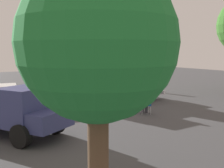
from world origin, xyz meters
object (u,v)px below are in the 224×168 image
Objects in this scene: classic_hot_rod at (4,98)px; spectator_seated at (146,100)px; lawn_chair_spare at (118,84)px; vintage_fire_truck at (115,84)px; lawn_chair_by_car at (100,86)px; oak_tree_right at (97,45)px; lawn_chair_near_truck at (146,103)px; spectator_standing at (145,79)px; parked_pickup at (10,109)px.

spectator_seated is (-6.11, 4.10, -0.05)m from classic_hot_rod.
spectator_seated reaches higher than lawn_chair_spare.
vintage_fire_truck is at bearing -94.47° from spectator_seated.
classic_hot_rod is (6.37, -0.76, -0.45)m from vintage_fire_truck.
oak_tree_right reaches higher than lawn_chair_by_car.
lawn_chair_near_truck is at bearing 67.57° from lawn_chair_spare.
vintage_fire_truck reaches higher than spectator_standing.
spectator_seated is at bearing 179.61° from parked_pickup.
oak_tree_right is (11.28, 12.65, 2.37)m from spectator_standing.
oak_tree_right is at bearing 92.94° from parked_pickup.
lawn_chair_near_truck is 9.26m from oak_tree_right.
classic_hot_rod is 4.53× the size of lawn_chair_near_truck.
oak_tree_right is (0.18, 10.50, 2.59)m from classic_hot_rod.
lawn_chair_by_car is at bearing -8.93° from spectator_standing.
vintage_fire_truck reaches higher than lawn_chair_near_truck.
lawn_chair_spare is (-9.57, -7.13, -0.40)m from parked_pickup.
parked_pickup is at bearing -87.06° from oak_tree_right.
spectator_standing is at bearing 155.65° from lawn_chair_spare.
lawn_chair_by_car is at bearing -159.21° from classic_hot_rod.
spectator_seated is 0.27× the size of oak_tree_right.
oak_tree_right is (6.55, 9.74, 2.14)m from vintage_fire_truck.
parked_pickup reaches higher than spectator_standing.
parked_pickup is 1.05× the size of oak_tree_right.
oak_tree_right is at bearing 48.29° from spectator_standing.
vintage_fire_truck is 3.38m from spectator_seated.
spectator_standing reaches higher than lawn_chair_spare.
vintage_fire_truck is 3.59× the size of spectator_standing.
classic_hot_rod is 4.53× the size of lawn_chair_by_car.
lawn_chair_by_car is (-7.26, -2.76, -0.16)m from classic_hot_rod.
classic_hot_rod is 7.77m from lawn_chair_by_car.
classic_hot_rod is 7.36m from spectator_seated.
oak_tree_right reaches higher than spectator_seated.
vintage_fire_truck is 1.25× the size of oak_tree_right.
oak_tree_right reaches higher than lawn_chair_near_truck.
lawn_chair_near_truck is 0.21× the size of oak_tree_right.
vintage_fire_truck is 11.93m from oak_tree_right.
vintage_fire_truck is 4.66× the size of spectator_seated.
classic_hot_rod reaches higher than lawn_chair_by_car.
spectator_standing is at bearing -128.42° from lawn_chair_near_truck.
vintage_fire_truck is at bearing -154.43° from parked_pickup.
classic_hot_rod is at bearing 18.77° from lawn_chair_spare.
lawn_chair_spare is (-3.01, -7.30, 0.00)m from lawn_chair_near_truck.
classic_hot_rod is 4.53× the size of lawn_chair_spare.
lawn_chair_near_truck is at bearing 51.58° from spectator_standing.
classic_hot_rod is at bearing -34.90° from lawn_chair_near_truck.
spectator_seated is 9.35m from oak_tree_right.
lawn_chair_by_car is 6.95m from spectator_seated.
classic_hot_rod is at bearing -33.87° from spectator_seated.
lawn_chair_spare is at bearing -124.22° from oak_tree_right.
lawn_chair_spare is at bearing -112.33° from spectator_seated.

